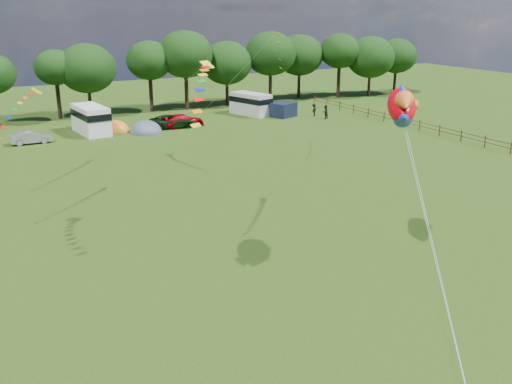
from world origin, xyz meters
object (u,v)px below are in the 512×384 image
campervan_c (91,119)px  campervan_d (251,103)px  car_b (31,137)px  tent_greyblue (146,133)px  tent_orange (116,131)px  walker_b (314,110)px  fish_kite (402,106)px  walker_a (325,112)px  car_c (182,121)px  car_d (173,121)px

campervan_c → campervan_d: 20.46m
car_b → tent_greyblue: 11.80m
tent_orange → walker_b: walker_b is taller
fish_kite → walker_a: bearing=6.4°
car_b → fish_kite: (13.58, -38.21, 7.67)m
walker_b → walker_a: bearing=66.4°
campervan_d → fish_kite: size_ratio=1.49×
campervan_d → fish_kite: fish_kite is taller
car_c → tent_greyblue: 4.86m
campervan_c → campervan_d: size_ratio=1.05×
walker_a → car_b: bearing=-25.1°
campervan_d → walker_a: 9.56m
car_b → campervan_c: size_ratio=0.59×
tent_orange → tent_greyblue: 3.52m
car_d → fish_kite: size_ratio=1.34×
walker_a → tent_greyblue: bearing=-26.6°
campervan_c → tent_orange: campervan_c is taller
car_b → campervan_d: bearing=-82.5°
tent_orange → tent_greyblue: bearing=-40.0°
campervan_c → walker_a: size_ratio=3.80×
tent_greyblue → fish_kite: (1.80, -37.96, 8.30)m
tent_greyblue → campervan_c: bearing=154.6°
car_b → campervan_c: 6.94m
car_c → car_d: bearing=82.9°
car_c → campervan_c: 10.08m
campervan_c → fish_kite: (7.09, -40.47, 6.72)m
car_b → campervan_c: campervan_c is taller
car_d → walker_a: (18.43, -3.45, 0.09)m
car_c → campervan_d: bearing=-77.0°
tent_orange → walker_b: size_ratio=2.07×
campervan_d → walker_b: (6.56, -4.57, -0.68)m
car_c → car_d: size_ratio=0.90×
campervan_c → walker_b: 27.08m
car_d → campervan_c: bearing=86.4°
car_b → car_c: bearing=-88.1°
car_c → walker_b: bearing=-98.8°
car_c → walker_b: size_ratio=3.07×
fish_kite → car_c: bearing=31.6°
walker_b → car_c: bearing=-35.9°
walker_a → tent_orange: bearing=-31.2°
car_c → fish_kite: (-2.87, -39.13, 7.59)m
car_b → car_d: bearing=-87.7°
car_c → tent_orange: car_c is taller
campervan_c → walker_a: bearing=-105.4°
campervan_c → walker_b: bearing=-101.2°
car_c → tent_greyblue: (-4.66, -1.17, -0.71)m
campervan_d → tent_orange: 17.97m
car_c → fish_kite: size_ratio=1.20×
walker_b → car_b: bearing=-32.2°
car_b → tent_orange: car_b is taller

